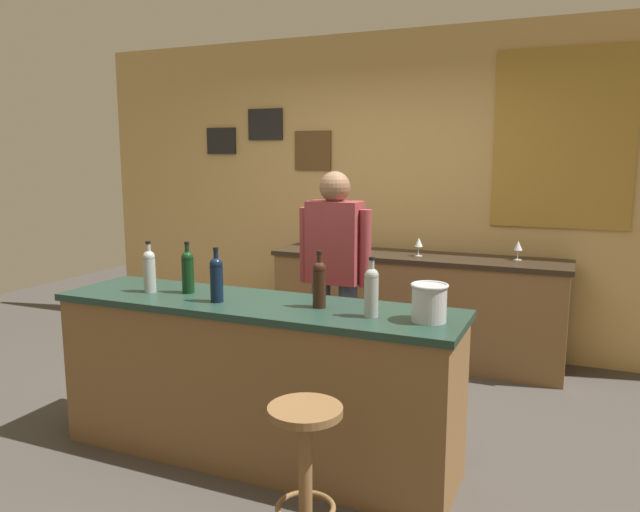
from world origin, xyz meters
name	(u,v)px	position (x,y,z in m)	size (l,w,h in m)	color
ground_plane	(287,428)	(0.00, 0.00, 0.00)	(10.00, 10.00, 0.00)	#423D38
back_wall	(389,190)	(0.03, 2.03, 1.42)	(6.00, 0.09, 2.80)	tan
bar_counter	(255,380)	(0.00, -0.40, 0.46)	(2.34, 0.60, 0.92)	brown
side_counter	(415,307)	(0.40, 1.65, 0.45)	(2.46, 0.56, 0.90)	brown
bartender	(335,272)	(0.11, 0.52, 0.94)	(0.52, 0.21, 1.62)	#384766
bar_stool	(305,456)	(0.63, -1.09, 0.46)	(0.32, 0.32, 0.68)	brown
wine_bottle_a	(149,269)	(-0.69, -0.43, 1.06)	(0.07, 0.07, 0.31)	#999E99
wine_bottle_b	(188,270)	(-0.46, -0.36, 1.06)	(0.07, 0.07, 0.31)	black
wine_bottle_c	(216,278)	(-0.18, -0.49, 1.06)	(0.07, 0.07, 0.31)	black
wine_bottle_d	(319,282)	(0.39, -0.38, 1.06)	(0.07, 0.07, 0.31)	black
wine_bottle_e	(371,290)	(0.70, -0.45, 1.06)	(0.07, 0.07, 0.31)	#999E99
ice_bucket	(429,302)	(0.99, -0.42, 1.02)	(0.19, 0.19, 0.19)	#B7BABF
wine_glass_a	(419,243)	(0.43, 1.60, 1.01)	(0.07, 0.07, 0.16)	silver
wine_glass_b	(518,246)	(1.20, 1.72, 1.01)	(0.07, 0.07, 0.16)	silver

